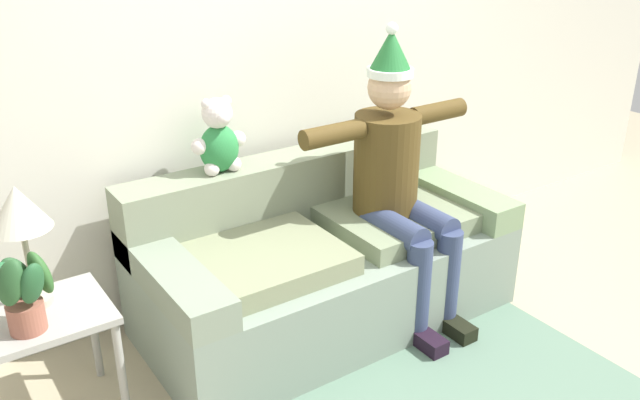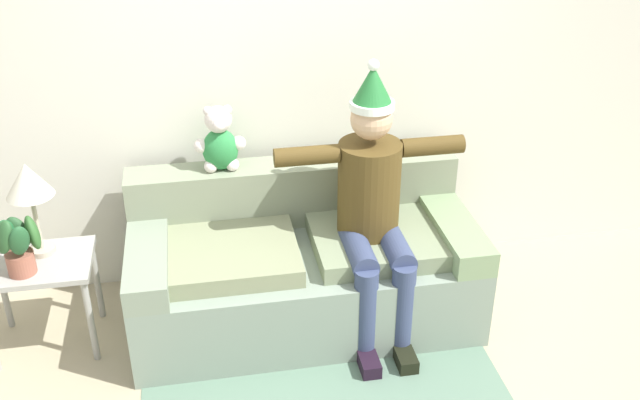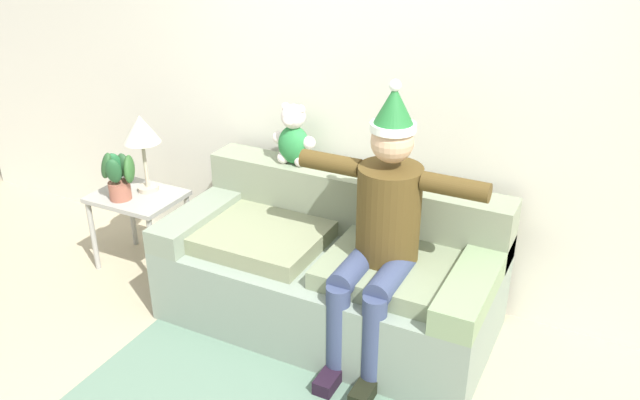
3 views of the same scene
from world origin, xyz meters
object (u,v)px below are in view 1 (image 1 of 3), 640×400
(couch, at_px, (322,260))
(teddy_bear, at_px, (219,139))
(side_table, at_px, (39,332))
(person_seated, at_px, (398,175))
(table_lamp, at_px, (19,214))
(potted_plant, at_px, (23,291))

(couch, relative_size, teddy_bear, 5.01)
(teddy_bear, relative_size, side_table, 0.67)
(couch, height_order, teddy_bear, teddy_bear)
(couch, height_order, person_seated, person_seated)
(couch, bearing_deg, table_lamp, 177.78)
(side_table, height_order, table_lamp, table_lamp)
(person_seated, bearing_deg, table_lamp, 172.97)
(teddy_bear, relative_size, table_lamp, 0.73)
(person_seated, bearing_deg, side_table, 175.87)
(couch, xyz_separation_m, potted_plant, (-1.46, -0.13, 0.38))
(teddy_bear, xyz_separation_m, table_lamp, (-0.99, -0.24, -0.05))
(person_seated, xyz_separation_m, side_table, (-1.78, 0.13, -0.33))
(person_seated, distance_m, potted_plant, 1.82)
(couch, xyz_separation_m, table_lamp, (-1.40, 0.05, 0.61))
(couch, xyz_separation_m, side_table, (-1.42, -0.03, 0.12))
(person_seated, distance_m, teddy_bear, 0.92)
(potted_plant, bearing_deg, couch, 5.01)
(table_lamp, bearing_deg, teddy_bear, 13.69)
(side_table, xyz_separation_m, potted_plant, (-0.04, -0.09, 0.26))
(person_seated, relative_size, potted_plant, 4.43)
(person_seated, distance_m, side_table, 1.81)
(potted_plant, bearing_deg, teddy_bear, 21.90)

